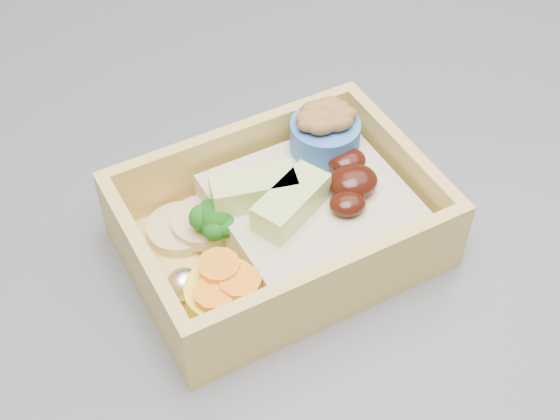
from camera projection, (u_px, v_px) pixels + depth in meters
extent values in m
cube|color=#39393E|center=(180.00, 365.00, 0.44)|extent=(1.24, 0.84, 0.04)
cube|color=#DAB55A|center=(280.00, 244.00, 0.46)|extent=(0.20, 0.16, 0.01)
cube|color=#DAB55A|center=(234.00, 154.00, 0.48)|extent=(0.17, 0.05, 0.04)
cube|color=#DAB55A|center=(333.00, 288.00, 0.41)|extent=(0.17, 0.05, 0.04)
cube|color=#DAB55A|center=(400.00, 167.00, 0.47)|extent=(0.03, 0.11, 0.04)
cube|color=#DAB55A|center=(145.00, 270.00, 0.42)|extent=(0.03, 0.11, 0.04)
cube|color=tan|center=(312.00, 212.00, 0.46)|extent=(0.12, 0.12, 0.03)
ellipsoid|color=black|center=(353.00, 181.00, 0.44)|extent=(0.03, 0.03, 0.02)
ellipsoid|color=black|center=(347.00, 161.00, 0.46)|extent=(0.03, 0.02, 0.01)
ellipsoid|color=black|center=(348.00, 203.00, 0.44)|extent=(0.02, 0.02, 0.01)
cube|color=#C7E377|center=(291.00, 203.00, 0.43)|extent=(0.05, 0.05, 0.02)
cube|color=#C7E377|center=(254.00, 189.00, 0.44)|extent=(0.05, 0.02, 0.02)
cylinder|color=#7EAC5C|center=(218.00, 237.00, 0.45)|extent=(0.01, 0.01, 0.02)
sphere|color=#196116|center=(216.00, 217.00, 0.44)|extent=(0.02, 0.02, 0.02)
sphere|color=#196116|center=(226.00, 210.00, 0.45)|extent=(0.02, 0.02, 0.02)
sphere|color=#196116|center=(202.00, 218.00, 0.44)|extent=(0.02, 0.02, 0.02)
sphere|color=#196116|center=(226.00, 226.00, 0.44)|extent=(0.01, 0.01, 0.01)
sphere|color=#196116|center=(215.00, 229.00, 0.44)|extent=(0.01, 0.01, 0.01)
sphere|color=#196116|center=(210.00, 210.00, 0.45)|extent=(0.01, 0.01, 0.01)
cylinder|color=yellow|center=(224.00, 298.00, 0.42)|extent=(0.04, 0.04, 0.02)
cylinder|color=orange|center=(221.00, 281.00, 0.41)|extent=(0.02, 0.02, 0.00)
cylinder|color=orange|center=(215.00, 293.00, 0.41)|extent=(0.02, 0.02, 0.00)
cylinder|color=orange|center=(240.00, 281.00, 0.41)|extent=(0.02, 0.02, 0.00)
cylinder|color=orange|center=(219.00, 265.00, 0.41)|extent=(0.02, 0.02, 0.00)
cylinder|color=tan|center=(179.00, 229.00, 0.46)|extent=(0.04, 0.04, 0.01)
cylinder|color=tan|center=(204.00, 222.00, 0.46)|extent=(0.04, 0.04, 0.01)
ellipsoid|color=white|center=(220.00, 197.00, 0.47)|extent=(0.02, 0.02, 0.02)
ellipsoid|color=white|center=(184.00, 284.00, 0.43)|extent=(0.02, 0.02, 0.02)
cylinder|color=#3768BC|center=(325.00, 136.00, 0.47)|extent=(0.04, 0.04, 0.02)
ellipsoid|color=brown|center=(326.00, 117.00, 0.46)|extent=(0.02, 0.02, 0.01)
ellipsoid|color=brown|center=(335.00, 109.00, 0.46)|extent=(0.02, 0.02, 0.01)
ellipsoid|color=brown|center=(311.00, 117.00, 0.46)|extent=(0.02, 0.02, 0.01)
ellipsoid|color=brown|center=(338.00, 123.00, 0.45)|extent=(0.02, 0.02, 0.01)
ellipsoid|color=brown|center=(323.00, 126.00, 0.45)|extent=(0.02, 0.02, 0.01)
ellipsoid|color=brown|center=(342.00, 115.00, 0.46)|extent=(0.02, 0.02, 0.01)
ellipsoid|color=brown|center=(315.00, 109.00, 0.46)|extent=(0.02, 0.02, 0.01)
ellipsoid|color=brown|center=(328.00, 105.00, 0.47)|extent=(0.02, 0.02, 0.01)
ellipsoid|color=brown|center=(313.00, 123.00, 0.45)|extent=(0.02, 0.02, 0.01)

